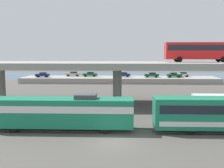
# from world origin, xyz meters

# --- Properties ---
(ground_plane) EXTENTS (260.00, 260.00, 0.00)m
(ground_plane) POSITION_xyz_m (0.00, 0.00, 0.00)
(ground_plane) COLOR #4C4944
(rail_strip_near) EXTENTS (110.00, 0.12, 0.12)m
(rail_strip_near) POSITION_xyz_m (0.00, 3.28, 0.06)
(rail_strip_near) COLOR #59544C
(rail_strip_near) RESTS_ON ground_plane
(rail_strip_far) EXTENTS (110.00, 0.12, 0.12)m
(rail_strip_far) POSITION_xyz_m (0.00, 4.72, 0.06)
(rail_strip_far) COLOR #59544C
(rail_strip_far) RESTS_ON ground_plane
(train_locomotive) EXTENTS (17.46, 3.04, 4.18)m
(train_locomotive) POSITION_xyz_m (-6.89, 4.00, 2.19)
(train_locomotive) COLOR #197A56
(train_locomotive) RESTS_ON ground_plane
(highway_overpass) EXTENTS (96.00, 11.45, 7.24)m
(highway_overpass) POSITION_xyz_m (0.00, 20.00, 6.50)
(highway_overpass) COLOR gray
(highway_overpass) RESTS_ON ground_plane
(transit_bus_on_overpass) EXTENTS (12.00, 2.68, 3.40)m
(transit_bus_on_overpass) POSITION_xyz_m (14.36, 21.81, 9.30)
(transit_bus_on_overpass) COLOR red
(transit_bus_on_overpass) RESTS_ON highway_overpass
(service_truck_west) EXTENTS (6.80, 2.46, 3.04)m
(service_truck_west) POSITION_xyz_m (13.99, 11.48, 1.64)
(service_truck_west) COLOR black
(service_truck_west) RESTS_ON ground_plane
(pier_parking_lot) EXTENTS (58.45, 10.27, 1.57)m
(pier_parking_lot) POSITION_xyz_m (0.00, 55.00, 0.78)
(pier_parking_lot) COLOR gray
(pier_parking_lot) RESTS_ON ground_plane
(parked_car_0) EXTENTS (4.05, 1.88, 1.50)m
(parked_car_0) POSITION_xyz_m (-23.09, 53.58, 2.34)
(parked_car_0) COLOR navy
(parked_car_0) RESTS_ON pier_parking_lot
(parked_car_1) EXTENTS (4.35, 1.92, 1.50)m
(parked_car_1) POSITION_xyz_m (1.14, 55.31, 2.34)
(parked_car_1) COLOR navy
(parked_car_1) RESTS_ON pier_parking_lot
(parked_car_2) EXTENTS (4.40, 1.87, 1.50)m
(parked_car_2) POSITION_xyz_m (-9.06, 56.15, 2.34)
(parked_car_2) COLOR #0C4C26
(parked_car_2) RESTS_ON pier_parking_lot
(parked_car_3) EXTENTS (4.29, 2.00, 1.50)m
(parked_car_3) POSITION_xyz_m (16.23, 54.24, 2.34)
(parked_car_3) COLOR #0C4C26
(parked_car_3) RESTS_ON pier_parking_lot
(parked_car_4) EXTENTS (4.05, 1.88, 1.50)m
(parked_car_4) POSITION_xyz_m (19.29, 56.62, 2.34)
(parked_car_4) COLOR #B7B7BC
(parked_car_4) RESTS_ON pier_parking_lot
(parked_car_5) EXTENTS (4.63, 1.89, 1.50)m
(parked_car_5) POSITION_xyz_m (-14.54, 57.42, 2.34)
(parked_car_5) COLOR #9E998C
(parked_car_5) RESTS_ON pier_parking_lot
(parked_car_6) EXTENTS (4.30, 1.92, 1.50)m
(parked_car_6) POSITION_xyz_m (9.66, 54.56, 2.34)
(parked_car_6) COLOR #0C4C26
(parked_car_6) RESTS_ON pier_parking_lot
(harbor_water) EXTENTS (140.00, 36.00, 0.01)m
(harbor_water) POSITION_xyz_m (0.00, 78.00, 0.00)
(harbor_water) COLOR #2D5170
(harbor_water) RESTS_ON ground_plane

